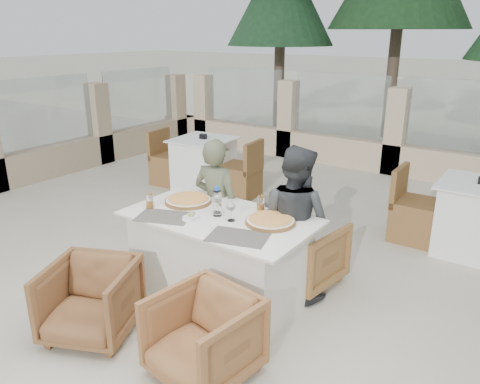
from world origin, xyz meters
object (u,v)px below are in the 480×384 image
Objects in this scene: beer_glass_left at (150,201)px; diner_right at (294,222)px; bg_table_b at (477,219)px; water_bottle at (217,201)px; armchair_near_left at (91,300)px; armchair_far_right at (302,252)px; wine_glass_centre at (217,202)px; olive_dish at (191,217)px; beer_glass_right at (261,204)px; wine_glass_near at (231,210)px; pizza_right at (270,220)px; dining_table at (220,257)px; pizza_left at (188,200)px; armchair_far_left at (238,228)px; bg_table_a at (204,164)px; armchair_near_right at (203,337)px; diner_left at (217,206)px.

beer_glass_left is 0.09× the size of diner_right.
beer_glass_left is at bearing -133.91° from bg_table_b.
water_bottle is 0.40× the size of armchair_near_left.
beer_glass_left is 0.97m from armchair_near_left.
armchair_far_right is 0.49× the size of diner_right.
olive_dish is at bearing -104.61° from wine_glass_centre.
wine_glass_near is at bearing -103.03° from beer_glass_right.
wine_glass_near reaches higher than olive_dish.
diner_right is (0.01, -0.20, 0.37)m from armchair_far_right.
olive_dish is at bearing -152.36° from pizza_right.
dining_table is at bearing 61.89° from armchair_far_right.
diner_right is at bearing 20.61° from pizza_left.
water_bottle is 0.38× the size of armchair_far_right.
water_bottle is at bearing -128.47° from beer_glass_right.
beer_glass_right is 0.18× the size of armchair_far_left.
bg_table_b is at bearing 52.97° from beer_glass_right.
wine_glass_near is 3.15m from bg_table_a.
bg_table_a reaches higher than armchair_far_right.
pizza_right is 0.62× the size of armchair_near_right.
armchair_near_left is at bearing -110.64° from wine_glass_centre.
dining_table is 2.22× the size of armchair_far_left.
armchair_near_right is 0.40× the size of bg_table_b.
bg_table_a is (-1.68, 1.51, 0.06)m from armchair_far_left.
beer_glass_right is 0.68m from armchair_far_right.
armchair_far_left is at bearing 2.23° from armchair_far_right.
bg_table_b is (2.02, 1.83, -0.27)m from diner_left.
bg_table_b is at bearing 46.81° from beer_glass_left.
water_bottle is at bearing -127.94° from bg_table_b.
armchair_far_left is (-0.17, 0.91, -0.46)m from olive_dish.
beer_glass_left reaches higher than bg_table_a.
dining_table is 0.98× the size of bg_table_a.
beer_glass_left is 0.18× the size of armchair_far_left.
bg_table_a is at bearing 127.36° from olive_dish.
dining_table is at bearing 18.09° from beer_glass_left.
diner_left is at bearing 159.43° from pizza_right.
pizza_right reaches higher than armchair_near_right.
diner_right is (0.82, 0.04, 0.02)m from diner_left.
water_bottle is at bearing -13.44° from pizza_left.
wine_glass_centre is at bearing 105.61° from armchair_far_left.
water_bottle is at bearing 41.41° from armchair_near_left.
diner_right is at bearing 41.34° from water_bottle.
pizza_left is 1.04× the size of pizza_right.
pizza_right is 0.56× the size of armchair_far_left.
pizza_right is at bearing 14.64° from dining_table.
pizza_right is 1.58× the size of water_bottle.
armchair_near_right is (0.94, -0.96, -0.50)m from pizza_left.
bg_table_b reaches higher than armchair_near_left.
pizza_left is 0.98m from diner_right.
pizza_right reaches higher than armchair_far_right.
armchair_far_left is 1.73m from armchair_near_left.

